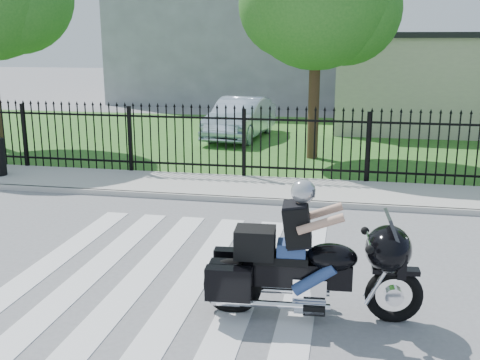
# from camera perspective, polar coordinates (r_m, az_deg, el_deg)

# --- Properties ---
(ground) EXTENTS (120.00, 120.00, 0.00)m
(ground) POSITION_cam_1_polar(r_m,az_deg,el_deg) (8.64, -7.11, -9.51)
(ground) COLOR slate
(ground) RESTS_ON ground
(crosswalk) EXTENTS (5.00, 5.50, 0.01)m
(crosswalk) POSITION_cam_1_polar(r_m,az_deg,el_deg) (8.64, -7.11, -9.48)
(crosswalk) COLOR silver
(crosswalk) RESTS_ON ground
(sidewalk) EXTENTS (40.00, 2.00, 0.12)m
(sidewalk) POSITION_cam_1_polar(r_m,az_deg,el_deg) (13.20, -0.40, -0.78)
(sidewalk) COLOR #ADAAA3
(sidewalk) RESTS_ON ground
(curb) EXTENTS (40.00, 0.12, 0.12)m
(curb) POSITION_cam_1_polar(r_m,az_deg,el_deg) (12.26, -1.33, -1.95)
(curb) COLOR #ADAAA3
(curb) RESTS_ON ground
(grass_strip) EXTENTS (40.00, 12.00, 0.02)m
(grass_strip) POSITION_cam_1_polar(r_m,az_deg,el_deg) (19.97, 3.61, 4.14)
(grass_strip) COLOR #2B5F20
(grass_strip) RESTS_ON ground
(iron_fence) EXTENTS (26.00, 0.04, 1.80)m
(iron_fence) POSITION_cam_1_polar(r_m,az_deg,el_deg) (13.97, 0.41, 3.60)
(iron_fence) COLOR black
(iron_fence) RESTS_ON ground
(building_low) EXTENTS (10.00, 6.00, 3.50)m
(building_low) POSITION_cam_1_polar(r_m,az_deg,el_deg) (23.98, 22.05, 9.00)
(building_low) COLOR beige
(building_low) RESTS_ON ground
(building_low_roof) EXTENTS (10.20, 6.20, 0.20)m
(building_low_roof) POSITION_cam_1_polar(r_m,az_deg,el_deg) (23.92, 22.47, 13.41)
(building_low_roof) COLOR black
(building_low_roof) RESTS_ON building_low
(motorcycle_rider) EXTENTS (2.78, 0.93, 1.84)m
(motorcycle_rider) POSITION_cam_1_polar(r_m,az_deg,el_deg) (7.14, 6.69, -8.13)
(motorcycle_rider) COLOR black
(motorcycle_rider) RESTS_ON ground
(parked_car) EXTENTS (1.99, 4.51, 1.44)m
(parked_car) POSITION_cam_1_polar(r_m,az_deg,el_deg) (20.05, 0.03, 6.31)
(parked_car) COLOR #AEC0DB
(parked_car) RESTS_ON grass_strip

